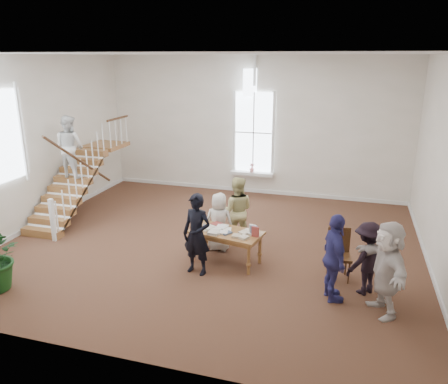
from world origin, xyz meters
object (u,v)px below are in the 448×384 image
(police_officer, at_px, (197,234))
(person_yellow, at_px, (237,211))
(woman_cluster_c, at_px, (386,268))
(side_chair, at_px, (339,250))
(library_table, at_px, (226,234))
(woman_cluster_a, at_px, (334,258))
(woman_cluster_b, at_px, (367,258))
(elderly_woman, at_px, (219,222))

(police_officer, relative_size, person_yellow, 1.04)
(police_officer, distance_m, person_yellow, 1.80)
(woman_cluster_c, xyz_separation_m, side_chair, (-0.84, 1.15, -0.28))
(library_table, height_order, side_chair, side_chair)
(woman_cluster_a, height_order, woman_cluster_b, woman_cluster_a)
(library_table, bearing_deg, woman_cluster_c, -7.93)
(library_table, xyz_separation_m, police_officer, (-0.44, -0.65, 0.21))
(elderly_woman, relative_size, woman_cluster_c, 0.80)
(police_officer, height_order, woman_cluster_b, police_officer)
(police_officer, bearing_deg, person_yellow, 88.67)
(side_chair, bearing_deg, elderly_woman, 157.32)
(library_table, xyz_separation_m, woman_cluster_c, (3.29, -1.15, 0.21))
(police_officer, xyz_separation_m, person_yellow, (0.40, 1.75, -0.03))
(elderly_woman, xyz_separation_m, woman_cluster_a, (2.72, -1.55, 0.16))
(woman_cluster_a, bearing_deg, person_yellow, 30.20)
(library_table, height_order, woman_cluster_b, woman_cluster_b)
(woman_cluster_c, distance_m, side_chair, 1.45)
(elderly_woman, bearing_deg, side_chair, 168.56)
(person_yellow, xyz_separation_m, woman_cluster_a, (2.42, -2.05, 0.01))
(elderly_woman, distance_m, woman_cluster_c, 4.03)
(library_table, height_order, woman_cluster_a, woman_cluster_a)
(woman_cluster_b, bearing_deg, woman_cluster_c, 67.40)
(side_chair, bearing_deg, police_officer, -177.83)
(police_officer, relative_size, woman_cluster_c, 1.00)
(woman_cluster_a, bearing_deg, woman_cluster_b, -72.73)
(person_yellow, bearing_deg, side_chair, 146.25)
(woman_cluster_a, relative_size, woman_cluster_c, 0.98)
(police_officer, bearing_deg, side_chair, 24.23)
(woman_cluster_b, relative_size, side_chair, 1.37)
(side_chair, bearing_deg, woman_cluster_b, -53.29)
(woman_cluster_b, bearing_deg, library_table, -56.84)
(woman_cluster_a, xyz_separation_m, side_chair, (0.06, 0.95, -0.26))
(police_officer, xyz_separation_m, woman_cluster_b, (3.42, 0.15, -0.15))
(library_table, height_order, person_yellow, person_yellow)
(woman_cluster_a, bearing_deg, side_chair, -23.28)
(person_yellow, distance_m, woman_cluster_b, 3.42)
(library_table, xyz_separation_m, elderly_woman, (-0.34, 0.60, 0.04))
(person_yellow, distance_m, woman_cluster_c, 4.01)
(woman_cluster_a, xyz_separation_m, woman_cluster_b, (0.60, 0.45, -0.13))
(library_table, bearing_deg, side_chair, 11.35)
(library_table, xyz_separation_m, woman_cluster_a, (2.39, -0.95, 0.19))
(police_officer, height_order, woman_cluster_c, same)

